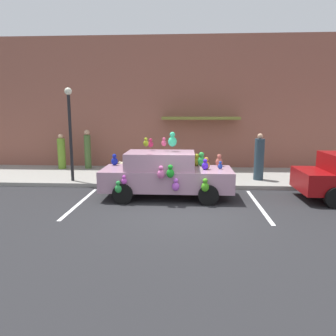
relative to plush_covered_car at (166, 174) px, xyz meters
name	(u,v)px	position (x,y,z in m)	size (l,w,h in m)	color
ground_plane	(184,214)	(0.64, -1.78, -0.80)	(60.00, 60.00, 0.00)	#262628
sidewalk	(185,176)	(0.64, 3.22, -0.73)	(24.00, 4.00, 0.15)	gray
storefront_building	(186,104)	(0.65, 5.37, 2.39)	(24.00, 1.25, 6.40)	brown
parking_stripe_front	(258,205)	(2.94, -0.78, -0.80)	(0.12, 3.60, 0.01)	silver
parking_stripe_rear	(81,202)	(-2.68, -0.78, -0.80)	(0.12, 3.60, 0.01)	silver
plush_covered_car	(166,174)	(0.00, 0.00, 0.00)	(4.33, 1.96, 2.20)	#A77D94
teddy_bear_on_sidewalk	(123,172)	(-1.81, 1.73, -0.29)	(0.41, 0.35, 0.79)	beige
street_lamp_post	(70,124)	(-3.83, 1.72, 1.58)	(0.28, 0.28, 3.61)	black
pedestrian_near_shopfront	(62,153)	(-5.29, 4.37, 0.12)	(0.36, 0.36, 1.67)	olive
pedestrian_walking_past	(259,159)	(3.59, 2.37, 0.21)	(0.39, 0.39, 1.86)	#283C49
pedestrian_by_lamp	(88,150)	(-4.06, 4.50, 0.24)	(0.31, 0.31, 1.85)	#44612F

